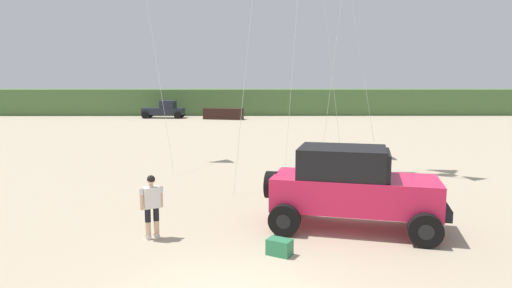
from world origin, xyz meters
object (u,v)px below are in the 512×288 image
Objects in this scene: distant_sedan at (223,114)px; cooler_box at (280,247)px; person_watching at (152,203)px; jeep at (352,186)px; distant_pickup at (165,110)px.

cooler_box is at bearing -69.97° from distant_sedan.
person_watching is 38.56m from distant_sedan.
person_watching is (-5.31, -0.78, -0.26)m from jeep.
cooler_box is (-2.09, -1.93, -1.01)m from jeep.
distant_pickup reaches higher than distant_sedan.
distant_pickup is at bearing 107.88° from jeep.
cooler_box is (3.22, -1.16, -0.75)m from person_watching.
person_watching reaches higher than distant_sedan.
jeep reaches higher than distant_pickup.
person_watching is 0.35× the size of distant_pickup.
jeep reaches higher than cooler_box.
person_watching is 40.95m from distant_pickup.
distant_pickup is at bearing 100.46° from person_watching.
jeep is 1.07× the size of distant_pickup.
distant_sedan is at bearing 98.93° from jeep.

